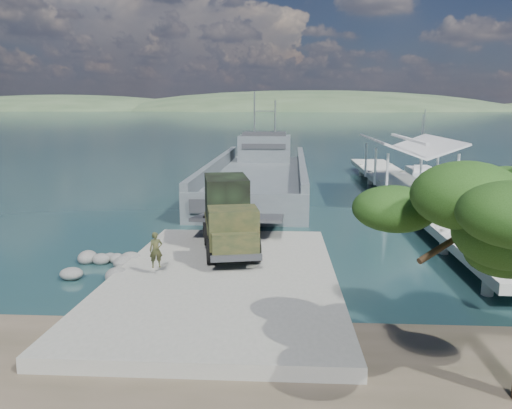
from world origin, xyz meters
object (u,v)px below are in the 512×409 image
Objects in this scene: soldier at (156,258)px; sailboat_far at (421,174)px; sailboat_near at (420,172)px; landing_craft at (259,181)px; military_truck at (228,214)px; pier at (409,183)px.

soldier is 0.21× the size of sailboat_far.
sailboat_far is at bearing -102.03° from sailboat_near.
landing_craft is 4.23× the size of military_truck.
landing_craft reaches higher than sailboat_near.
pier is 5.44× the size of military_truck.
military_truck is 5.56m from soldier.
landing_craft is 4.83× the size of sailboat_near.
soldier is (-3.25, -25.66, 0.47)m from landing_craft.
sailboat_near is 1.67m from sailboat_far.
landing_craft is (-12.74, 5.14, -0.77)m from pier.
military_truck is at bearing -122.26° from sailboat_near.
sailboat_near is (17.89, 10.84, -0.45)m from landing_craft.
military_truck is at bearing -107.37° from sailboat_far.
military_truck is at bearing 39.88° from soldier.
sailboat_near is 0.92× the size of sailboat_far.
sailboat_far is at bearing 28.62° from landing_craft.
soldier is (-16.00, -20.52, -0.30)m from pier.
landing_craft is at bearing -138.71° from sailboat_far.
pier is 26.02m from soldier.
sailboat_far reaches higher than soldier.
pier is at bearing -95.01° from sailboat_far.
military_truck is 5.05× the size of soldier.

